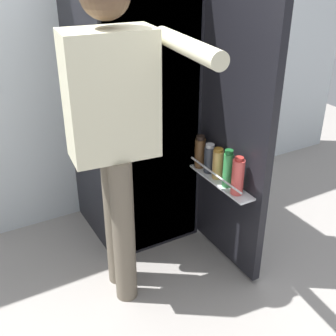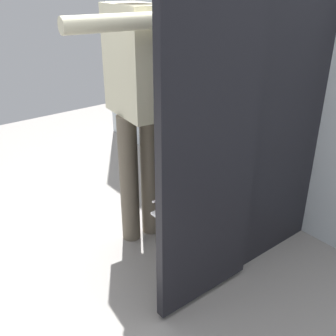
# 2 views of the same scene
# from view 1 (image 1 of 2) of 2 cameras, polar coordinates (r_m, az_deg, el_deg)

# --- Properties ---
(ground_plane) EXTENTS (6.41, 6.41, 0.00)m
(ground_plane) POSITION_cam_1_polar(r_m,az_deg,el_deg) (2.77, 1.14, -12.97)
(ground_plane) COLOR gray
(kitchen_wall) EXTENTS (4.40, 0.10, 2.42)m
(kitchen_wall) POSITION_cam_1_polar(r_m,az_deg,el_deg) (3.03, -8.25, 16.12)
(kitchen_wall) COLOR silver
(kitchen_wall) RESTS_ON ground_plane
(refrigerator) EXTENTS (0.67, 1.26, 1.70)m
(refrigerator) POSITION_cam_1_polar(r_m,az_deg,el_deg) (2.75, -3.92, 7.35)
(refrigerator) COLOR black
(refrigerator) RESTS_ON ground_plane
(person) EXTENTS (0.55, 0.78, 1.72)m
(person) POSITION_cam_1_polar(r_m,az_deg,el_deg) (2.11, -7.01, 6.18)
(person) COLOR #665B4C
(person) RESTS_ON ground_plane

